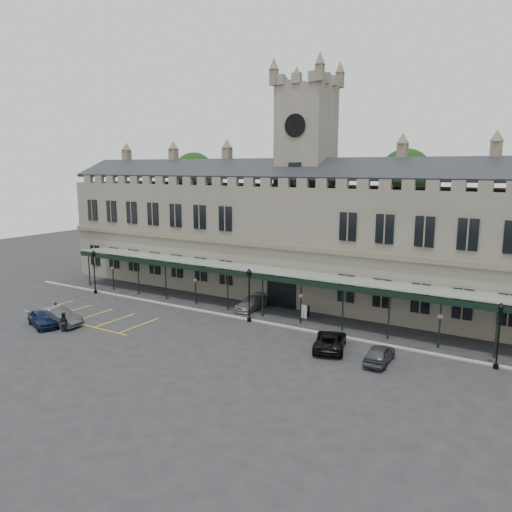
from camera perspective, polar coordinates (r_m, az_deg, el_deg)
The scene contains 22 objects.
ground at distance 41.86m, azimuth -4.35°, elevation -9.36°, with size 140.00×140.00×0.00m, color black.
station_building at distance 53.68m, azimuth 5.53°, elevation 2.08°, with size 60.00×10.36×17.30m.
clock_tower at distance 53.24m, azimuth 5.70°, elevation 9.19°, with size 5.60×5.60×24.80m.
canopy at distance 47.15m, azimuth 0.93°, elevation -4.04°, with size 50.00×4.10×4.30m.
kerb at distance 46.17m, azimuth -0.33°, elevation -7.37°, with size 60.00×0.40×0.12m, color gray.
parking_markings at distance 50.04m, azimuth -18.60°, elevation -6.59°, with size 16.00×6.00×0.01m, color gold, non-canonical shape.
tree_behind_left at distance 72.69m, azimuth -7.08°, elevation 9.18°, with size 6.00×6.00×16.00m.
tree_behind_mid at distance 58.92m, azimuth 16.70°, elevation 8.62°, with size 6.00×6.00×16.00m.
lamp_post_left at distance 58.22m, azimuth -18.02°, elevation -1.27°, with size 0.47×0.47×4.95m.
lamp_post_mid at distance 45.25m, azimuth -0.79°, elevation -3.92°, with size 0.47×0.47×4.99m.
lamp_post_right at distance 38.72m, azimuth 26.03°, elevation -7.57°, with size 0.46×0.46×4.82m.
traffic_cone at distance 36.85m, azimuth 13.51°, elevation -11.85°, with size 0.43×0.43×0.68m.
sign_board at distance 47.09m, azimuth 5.47°, elevation -6.35°, with size 0.73×0.25×1.28m.
bollard_left at distance 49.76m, azimuth 0.17°, elevation -5.58°, with size 0.17×0.17×0.94m, color black.
bollard_right at distance 48.00m, azimuth 6.04°, elevation -6.22°, with size 0.17×0.17×0.96m, color black.
car_left_a at distance 48.39m, azimuth -23.24°, elevation -6.57°, with size 1.71×4.26×1.45m, color #0C1838.
car_left_b at distance 48.14m, azimuth -21.74°, elevation -6.47°, with size 1.67×4.80×1.58m, color #37393F.
car_taxi at distance 49.70m, azimuth -0.55°, elevation -5.40°, with size 1.78×4.38×1.27m, color gray.
car_van at distance 39.63m, azimuth 8.46°, elevation -9.54°, with size 2.26×4.90×1.36m, color black.
car_right_a at distance 37.66m, azimuth 13.92°, elevation -10.82°, with size 1.59×3.96×1.35m, color #37393F.
person_a at distance 50.10m, azimuth -21.89°, elevation -5.82°, with size 0.59×0.39×1.62m, color black.
person_b at distance 46.14m, azimuth -21.13°, elevation -7.05°, with size 0.83×0.65×1.72m, color black.
Camera 1 is at (23.21, -31.92, 13.97)m, focal length 35.00 mm.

